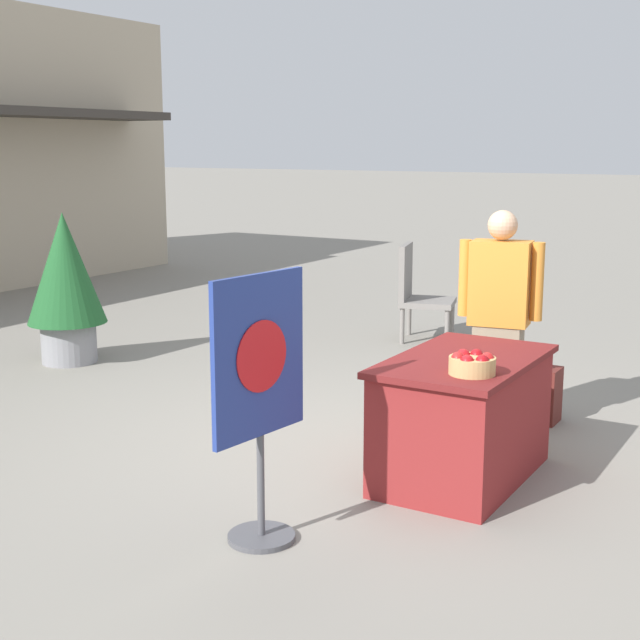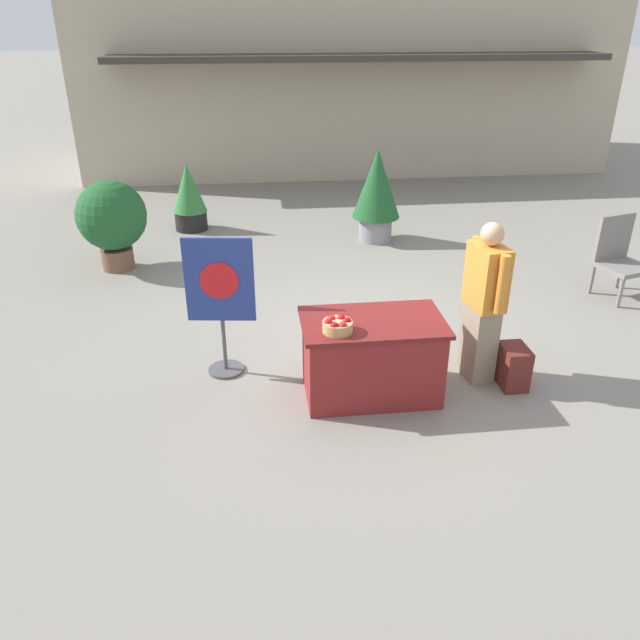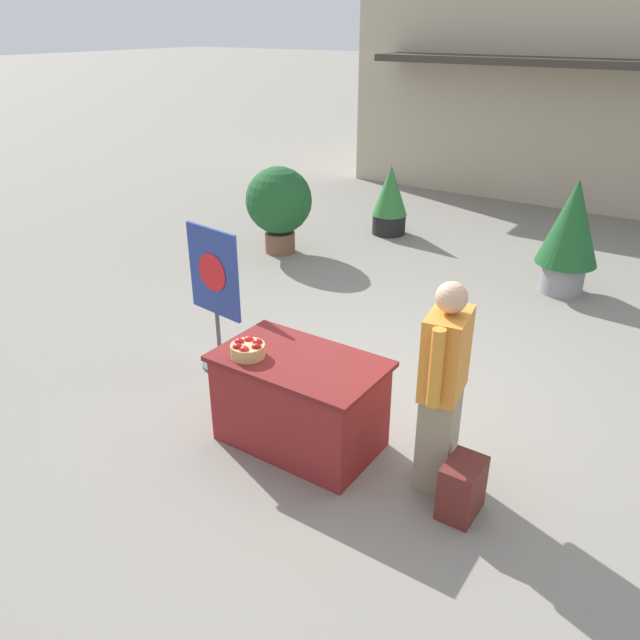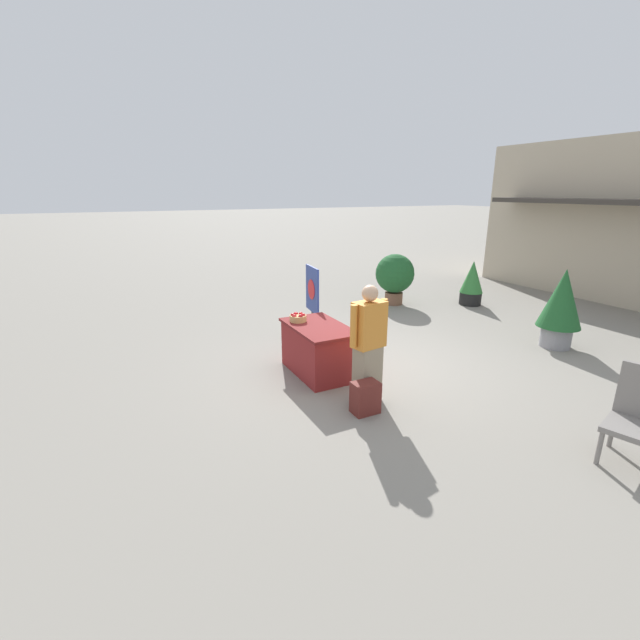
# 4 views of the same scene
# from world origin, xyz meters

# --- Properties ---
(ground_plane) EXTENTS (120.00, 120.00, 0.00)m
(ground_plane) POSITION_xyz_m (0.00, 0.00, 0.00)
(ground_plane) COLOR gray
(display_table) EXTENTS (1.31, 0.78, 0.78)m
(display_table) POSITION_xyz_m (-0.08, -0.90, 0.39)
(display_table) COLOR maroon
(display_table) RESTS_ON ground_plane
(apple_basket) EXTENTS (0.27, 0.27, 0.13)m
(apple_basket) POSITION_xyz_m (-0.44, -1.09, 0.84)
(apple_basket) COLOR tan
(apple_basket) RESTS_ON display_table
(person_visitor) EXTENTS (0.32, 0.60, 1.60)m
(person_visitor) POSITION_xyz_m (1.02, -0.73, 0.81)
(person_visitor) COLOR gray
(person_visitor) RESTS_ON ground_plane
(backpack) EXTENTS (0.24, 0.34, 0.42)m
(backpack) POSITION_xyz_m (1.31, -0.94, 0.21)
(backpack) COLOR maroon
(backpack) RESTS_ON ground_plane
(poster_board) EXTENTS (0.66, 0.36, 1.42)m
(poster_board) POSITION_xyz_m (-1.47, -0.34, 0.80)
(poster_board) COLOR #4C4C51
(poster_board) RESTS_ON ground_plane
(potted_plant_near_right) EXTENTS (0.96, 0.96, 1.26)m
(potted_plant_near_right) POSITION_xyz_m (-3.04, 2.71, 0.74)
(potted_plant_near_right) COLOR brown
(potted_plant_near_right) RESTS_ON ground_plane
(potted_plant_near_left) EXTENTS (0.56, 0.56, 1.10)m
(potted_plant_near_left) POSITION_xyz_m (-2.12, 4.39, 0.56)
(potted_plant_near_left) COLOR black
(potted_plant_near_left) RESTS_ON ground_plane
(potted_plant_far_left) EXTENTS (0.75, 0.75, 1.44)m
(potted_plant_far_left) POSITION_xyz_m (0.83, 3.49, 0.80)
(potted_plant_far_left) COLOR gray
(potted_plant_far_left) RESTS_ON ground_plane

